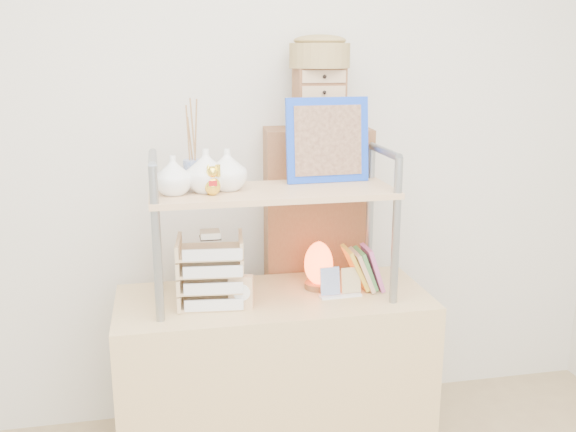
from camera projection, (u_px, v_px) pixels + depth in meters
name	position (u px, v px, depth m)	size (l,w,h in m)	color
room_shell	(334.00, 38.00, 1.47)	(3.42, 3.41, 2.61)	silver
desk	(274.00, 384.00, 2.57)	(1.20, 0.50, 0.75)	tan
cabinet	(316.00, 278.00, 2.89)	(0.45, 0.24, 1.35)	brown
hutch	(255.00, 185.00, 2.36)	(0.90, 0.34, 0.75)	gray
letter_tray	(211.00, 275.00, 2.38)	(0.25, 0.24, 0.28)	tan
salt_lamp	(318.00, 265.00, 2.53)	(0.13, 0.12, 0.19)	brown
desk_clock	(241.00, 292.00, 2.34)	(0.10, 0.06, 0.13)	tan
postcard_stand	(340.00, 288.00, 2.47)	(0.17, 0.06, 0.12)	white
drawer_chest	(319.00, 99.00, 2.67)	(0.20, 0.16, 0.25)	brown
woven_basket	(320.00, 56.00, 2.63)	(0.25, 0.25, 0.10)	olive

